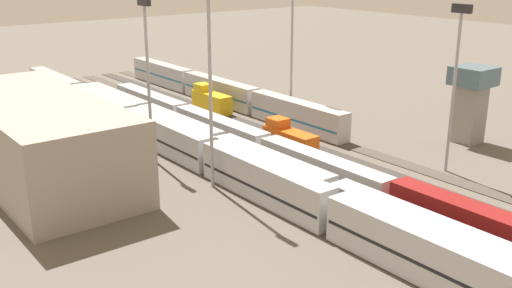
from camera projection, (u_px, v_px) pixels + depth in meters
The scene contains 19 objects.
ground_plane at pixel (244, 143), 97.97m from camera, with size 400.00×400.00×0.00m, color #60594F.
track_bed_0 at pixel (301, 130), 105.27m from camera, with size 140.00×2.80×0.12m, color #4C443D.
track_bed_1 at pixel (279, 135), 102.34m from camera, with size 140.00×2.80×0.12m, color #3D3833.
track_bed_2 at pixel (256, 140), 99.42m from camera, with size 140.00×2.80×0.12m, color #4C443D.
track_bed_3 at pixel (232, 146), 96.49m from camera, with size 140.00×2.80×0.12m, color #3D3833.
track_bed_4 at pixel (206, 152), 93.56m from camera, with size 140.00×2.80×0.12m, color #4C443D.
track_bed_5 at pixel (179, 158), 90.63m from camera, with size 140.00×2.80×0.12m, color #4C443D.
train_on_track_1 at pixel (211, 101), 117.55m from camera, with size 10.00×3.00×5.00m.
train_on_track_0 at pixel (220, 91), 123.40m from camera, with size 71.40×3.06×5.00m.
train_on_track_5 at pixel (167, 137), 92.42m from camera, with size 119.80×3.06×5.00m.
train_on_track_3 at pixel (260, 145), 90.36m from camera, with size 90.60×3.00×4.40m.
train_on_track_4 at pixel (220, 146), 90.12m from camera, with size 95.60×3.00×3.80m.
train_on_track_2 at pixel (289, 140), 92.54m from camera, with size 10.00×3.00×5.00m.
light_mast_0 at pixel (292, 21), 106.47m from camera, with size 2.80×0.70×28.96m.
light_mast_1 at pixel (209, 33), 73.63m from camera, with size 2.80×0.70×32.87m.
light_mast_2 at pixel (456, 65), 80.87m from camera, with size 2.80×0.70×23.48m.
light_mast_3 at pixel (147, 57), 85.36m from camera, with size 2.80×0.70×24.05m.
maintenance_shed at pixel (37, 138), 81.67m from camera, with size 40.47×15.34×11.15m, color #9E9389.
control_tower at pixel (471, 98), 96.62m from camera, with size 6.00×6.00×12.59m.
Camera 1 is at (-74.87, 55.86, 29.60)m, focal length 41.72 mm.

